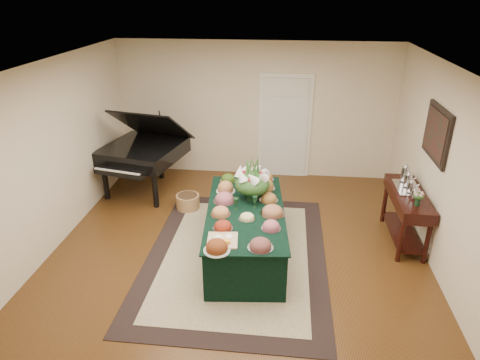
# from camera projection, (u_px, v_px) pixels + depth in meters

# --- Properties ---
(ground) EXTENTS (6.00, 6.00, 0.00)m
(ground) POSITION_uv_depth(u_px,v_px,m) (238.00, 252.00, 6.37)
(ground) COLOR #321B0B
(ground) RESTS_ON ground
(area_rug) EXTENTS (2.59, 3.62, 0.01)m
(area_rug) POSITION_uv_depth(u_px,v_px,m) (237.00, 255.00, 6.29)
(area_rug) COLOR black
(area_rug) RESTS_ON ground
(kitchen_doorway) EXTENTS (1.05, 0.07, 2.10)m
(kitchen_doorway) POSITION_uv_depth(u_px,v_px,m) (284.00, 128.00, 8.57)
(kitchen_doorway) COLOR white
(kitchen_doorway) RESTS_ON ground
(buffet_table) EXTENTS (1.30, 2.39, 0.72)m
(buffet_table) POSITION_uv_depth(u_px,v_px,m) (245.00, 231.00, 6.22)
(buffet_table) COLOR black
(buffet_table) RESTS_ON ground
(food_platters) EXTENTS (1.08, 2.41, 0.13)m
(food_platters) POSITION_uv_depth(u_px,v_px,m) (245.00, 205.00, 6.10)
(food_platters) COLOR silver
(food_platters) RESTS_ON buffet_table
(cutting_board) EXTENTS (0.41, 0.41, 0.10)m
(cutting_board) POSITION_uv_depth(u_px,v_px,m) (223.00, 238.00, 5.33)
(cutting_board) COLOR tan
(cutting_board) RESTS_ON buffet_table
(green_goblets) EXTENTS (0.34, 0.17, 0.18)m
(green_goblets) POSITION_uv_depth(u_px,v_px,m) (245.00, 203.00, 6.07)
(green_goblets) COLOR black
(green_goblets) RESTS_ON buffet_table
(floral_centerpiece) EXTENTS (0.54, 0.54, 0.54)m
(floral_centerpiece) POSITION_uv_depth(u_px,v_px,m) (252.00, 179.00, 6.25)
(floral_centerpiece) COLOR black
(floral_centerpiece) RESTS_ON buffet_table
(grand_piano) EXTENTS (1.67, 1.79, 1.64)m
(grand_piano) POSITION_uv_depth(u_px,v_px,m) (143.00, 151.00, 7.96)
(grand_piano) COLOR black
(grand_piano) RESTS_ON ground
(wicker_basket) EXTENTS (0.41, 0.41, 0.26)m
(wicker_basket) POSITION_uv_depth(u_px,v_px,m) (188.00, 202.00, 7.58)
(wicker_basket) COLOR olive
(wicker_basket) RESTS_ON ground
(mahogany_sideboard) EXTENTS (0.45, 1.38, 0.83)m
(mahogany_sideboard) POSITION_uv_depth(u_px,v_px,m) (407.00, 203.00, 6.41)
(mahogany_sideboard) COLOR black
(mahogany_sideboard) RESTS_ON ground
(tea_service) EXTENTS (0.34, 0.74, 0.30)m
(tea_service) POSITION_uv_depth(u_px,v_px,m) (409.00, 182.00, 6.39)
(tea_service) COLOR silver
(tea_service) RESTS_ON mahogany_sideboard
(pink_bouquet) EXTENTS (0.17, 0.17, 0.21)m
(pink_bouquet) POSITION_uv_depth(u_px,v_px,m) (419.00, 196.00, 5.90)
(pink_bouquet) COLOR black
(pink_bouquet) RESTS_ON mahogany_sideboard
(wall_painting) EXTENTS (0.05, 0.95, 0.75)m
(wall_painting) POSITION_uv_depth(u_px,v_px,m) (437.00, 134.00, 5.93)
(wall_painting) COLOR black
(wall_painting) RESTS_ON ground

